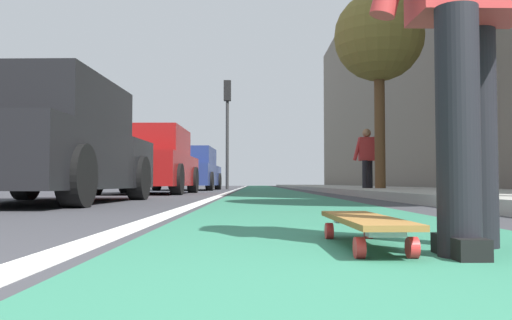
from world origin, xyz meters
TOP-DOWN VIEW (x-y plane):
  - ground_plane at (10.00, 0.00)m, footprint 80.00×80.00m
  - bike_lane_paint at (24.00, 0.00)m, footprint 56.00×1.81m
  - lane_stripe_white at (20.00, 1.05)m, footprint 52.00×0.16m
  - sidewalk_curb at (18.00, -3.03)m, footprint 52.00×3.20m
  - building_facade at (22.00, -5.79)m, footprint 40.00×1.20m
  - skateboard at (1.24, -0.02)m, footprint 0.84×0.22m
  - parked_car_near at (5.69, 2.92)m, footprint 4.06×1.95m
  - parked_car_mid at (11.37, 2.80)m, footprint 4.06×1.96m
  - parked_car_far at (17.89, 2.66)m, footprint 4.56×2.04m
  - traffic_light at (20.11, 1.45)m, footprint 0.33×0.28m
  - street_tree_mid at (12.06, -2.63)m, footprint 2.17×2.17m
  - pedestrian_distant at (12.62, -2.44)m, footprint 0.45×0.70m

SIDE VIEW (x-z plane):
  - ground_plane at x=10.00m, z-range 0.00..0.00m
  - bike_lane_paint at x=24.00m, z-range 0.00..0.00m
  - lane_stripe_white at x=20.00m, z-range 0.00..0.01m
  - sidewalk_curb at x=18.00m, z-range 0.00..0.12m
  - skateboard at x=1.24m, z-range 0.04..0.15m
  - parked_car_far at x=17.89m, z-range -0.03..1.43m
  - parked_car_near at x=5.69m, z-range -0.03..1.44m
  - parked_car_mid at x=11.37m, z-range -0.03..1.45m
  - pedestrian_distant at x=12.62m, z-range 0.12..1.72m
  - traffic_light at x=20.11m, z-range 0.82..5.09m
  - street_tree_mid at x=12.06m, z-range 1.32..6.20m
  - building_facade at x=22.00m, z-range 0.00..10.45m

